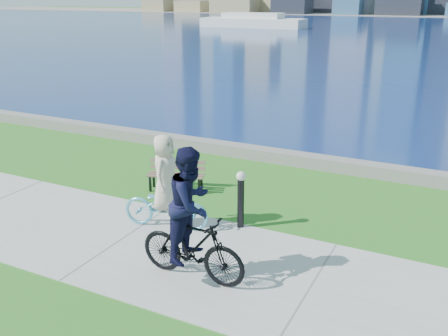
% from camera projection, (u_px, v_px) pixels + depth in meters
% --- Properties ---
extents(ground, '(320.00, 320.00, 0.00)m').
position_uv_depth(ground, '(310.00, 289.00, 8.53)').
color(ground, '#216019').
rests_on(ground, ground).
extents(concrete_path, '(80.00, 3.50, 0.02)m').
position_uv_depth(concrete_path, '(310.00, 288.00, 8.53)').
color(concrete_path, '#9C9B97').
rests_on(concrete_path, ground).
extents(seawall, '(90.00, 0.50, 0.35)m').
position_uv_depth(seawall, '(378.00, 171.00, 13.71)').
color(seawall, slate).
rests_on(seawall, ground).
extents(ferry_near, '(15.89, 4.54, 2.16)m').
position_uv_depth(ferry_near, '(253.00, 21.00, 75.45)').
color(ferry_near, silver).
rests_on(ferry_near, ground).
extents(park_bench, '(1.53, 0.93, 0.75)m').
position_uv_depth(park_bench, '(176.00, 173.00, 12.74)').
color(park_bench, black).
rests_on(park_bench, ground).
extents(bollard_lamp, '(0.21, 0.21, 1.28)m').
position_uv_depth(bollard_lamp, '(241.00, 196.00, 10.54)').
color(bollard_lamp, black).
rests_on(bollard_lamp, ground).
extents(cyclist_woman, '(1.04, 1.97, 2.06)m').
position_uv_depth(cyclist_woman, '(165.00, 194.00, 10.51)').
color(cyclist_woman, '#56B1D2').
rests_on(cyclist_woman, ground).
extents(cyclist_man, '(0.75, 2.02, 2.42)m').
position_uv_depth(cyclist_man, '(192.00, 226.00, 8.48)').
color(cyclist_man, black).
rests_on(cyclist_man, ground).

